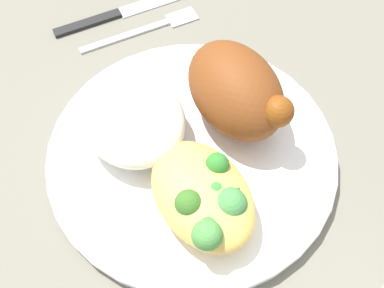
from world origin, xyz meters
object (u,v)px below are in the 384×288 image
object	(u,v)px
fork	(147,28)
plate	(192,154)
roasted_chicken	(237,91)
mac_cheese_with_broccoli	(205,197)
knife	(119,12)
rice_pile	(133,119)

from	to	relation	value
fork	plate	bearing A→B (deg)	-13.42
roasted_chicken	mac_cheese_with_broccoli	xyz separation A→B (m)	(0.07, -0.08, -0.02)
mac_cheese_with_broccoli	knife	size ratio (longest dim) A/B	0.59
mac_cheese_with_broccoli	plate	bearing A→B (deg)	159.89
plate	knife	distance (m)	0.22
roasted_chicken	rice_pile	world-z (taller)	roasted_chicken
rice_pile	mac_cheese_with_broccoli	size ratio (longest dim) A/B	0.95
mac_cheese_with_broccoli	fork	size ratio (longest dim) A/B	0.78
rice_pile	knife	distance (m)	0.19
roasted_chicken	fork	world-z (taller)	roasted_chicken
knife	fork	bearing A→B (deg)	22.79
roasted_chicken	rice_pile	xyz separation A→B (m)	(-0.03, -0.09, -0.01)
rice_pile	mac_cheese_with_broccoli	bearing A→B (deg)	9.22
roasted_chicken	knife	world-z (taller)	roasted_chicken
rice_pile	knife	bearing A→B (deg)	159.73
roasted_chicken	mac_cheese_with_broccoli	distance (m)	0.11
plate	roasted_chicken	bearing A→B (deg)	104.39
plate	mac_cheese_with_broccoli	world-z (taller)	mac_cheese_with_broccoli
rice_pile	mac_cheese_with_broccoli	xyz separation A→B (m)	(0.10, 0.02, -0.00)
plate	rice_pile	world-z (taller)	rice_pile
roasted_chicken	knife	size ratio (longest dim) A/B	0.61
fork	knife	distance (m)	0.04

